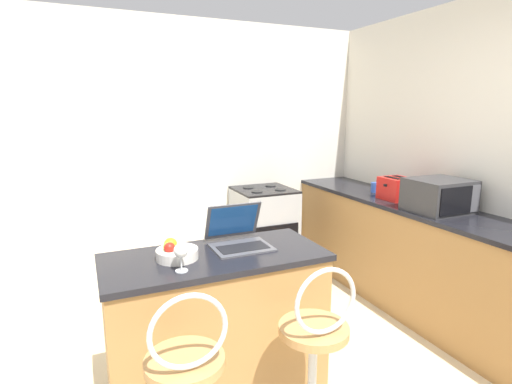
# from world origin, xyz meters

# --- Properties ---
(wall_back) EXTENTS (12.00, 0.06, 2.60)m
(wall_back) POSITION_xyz_m (0.00, 2.65, 1.30)
(wall_back) COLOR silver
(wall_back) RESTS_ON ground_plane
(breakfast_bar) EXTENTS (1.24, 0.56, 0.94)m
(breakfast_bar) POSITION_xyz_m (-0.31, 0.71, 0.47)
(breakfast_bar) COLOR #9E703D
(breakfast_bar) RESTS_ON ground_plane
(counter_right) EXTENTS (0.60, 3.15, 0.94)m
(counter_right) POSITION_xyz_m (1.65, 1.06, 0.47)
(counter_right) COLOR #9E703D
(counter_right) RESTS_ON ground_plane
(bar_stool_far) EXTENTS (0.40, 0.40, 1.05)m
(bar_stool_far) POSITION_xyz_m (0.01, 0.15, 0.50)
(bar_stool_far) COLOR silver
(bar_stool_far) RESTS_ON ground_plane
(laptop) EXTENTS (0.34, 0.33, 0.24)m
(laptop) POSITION_xyz_m (-0.13, 0.81, 1.00)
(laptop) COLOR #47474C
(laptop) RESTS_ON breakfast_bar
(microwave) EXTENTS (0.45, 0.39, 0.26)m
(microwave) POSITION_xyz_m (1.61, 0.92, 1.07)
(microwave) COLOR #2D2D30
(microwave) RESTS_ON counter_right
(toaster) EXTENTS (0.26, 0.26, 0.20)m
(toaster) POSITION_xyz_m (1.62, 1.40, 1.04)
(toaster) COLOR red
(toaster) RESTS_ON counter_right
(stove_range) EXTENTS (0.57, 0.58, 0.95)m
(stove_range) POSITION_xyz_m (0.74, 2.31, 0.47)
(stove_range) COLOR #9EA3A8
(stove_range) RESTS_ON ground_plane
(mug_red) EXTENTS (0.09, 0.08, 0.10)m
(mug_red) POSITION_xyz_m (1.79, 1.80, 0.99)
(mug_red) COLOR red
(mug_red) RESTS_ON counter_right
(wine_glass_short) EXTENTS (0.07, 0.07, 0.15)m
(wine_glass_short) POSITION_xyz_m (-0.53, 0.55, 1.04)
(wine_glass_short) COLOR silver
(wine_glass_short) RESTS_ON breakfast_bar
(fruit_bowl) EXTENTS (0.23, 0.23, 0.11)m
(fruit_bowl) POSITION_xyz_m (-0.52, 0.73, 0.97)
(fruit_bowl) COLOR silver
(fruit_bowl) RESTS_ON breakfast_bar
(mug_blue) EXTENTS (0.09, 0.08, 0.10)m
(mug_blue) POSITION_xyz_m (1.67, 1.73, 0.99)
(mug_blue) COLOR #2D51AD
(mug_blue) RESTS_ON counter_right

